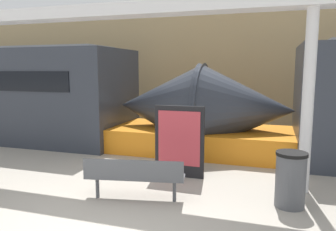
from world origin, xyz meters
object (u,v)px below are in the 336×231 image
Objects in this scene: trash_bin at (291,179)px; poster_board at (179,141)px; support_column_near at (308,103)px; bench_near at (134,175)px.

poster_board is at bearing 157.20° from trash_bin.
poster_board is 2.82m from support_column_near.
poster_board reaches higher than bench_near.
poster_board is 0.45× the size of support_column_near.
poster_board is at bearing 177.63° from support_column_near.
trash_bin is (2.76, 0.63, -0.01)m from bench_near.
poster_board is at bearing 64.93° from bench_near.
bench_near is 1.90× the size of trash_bin.
support_column_near reaches higher than bench_near.
bench_near is at bearing -153.73° from support_column_near.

